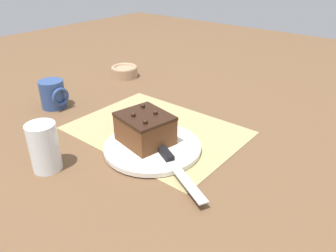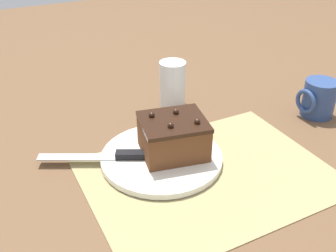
{
  "view_description": "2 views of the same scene",
  "coord_description": "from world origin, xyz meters",
  "px_view_note": "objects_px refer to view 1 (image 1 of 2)",
  "views": [
    {
      "loc": [
        0.53,
        -0.61,
        0.44
      ],
      "look_at": [
        0.1,
        -0.07,
        0.07
      ],
      "focal_mm": 35.0,
      "sensor_mm": 36.0,
      "label": 1
    },
    {
      "loc": [
        0.34,
        0.5,
        0.47
      ],
      "look_at": [
        0.04,
        -0.09,
        0.08
      ],
      "focal_mm": 42.0,
      "sensor_mm": 36.0,
      "label": 2
    }
  ],
  "objects_px": {
    "serving_knife": "(171,161)",
    "small_bowl": "(124,71)",
    "chocolate_cake": "(145,128)",
    "cake_plate": "(153,147)",
    "drinking_glass": "(44,147)",
    "coffee_mug": "(53,94)"
  },
  "relations": [
    {
      "from": "cake_plate",
      "to": "drinking_glass",
      "type": "height_order",
      "value": "drinking_glass"
    },
    {
      "from": "drinking_glass",
      "to": "coffee_mug",
      "type": "height_order",
      "value": "drinking_glass"
    },
    {
      "from": "coffee_mug",
      "to": "drinking_glass",
      "type": "bearing_deg",
      "value": -36.34
    },
    {
      "from": "cake_plate",
      "to": "small_bowl",
      "type": "height_order",
      "value": "small_bowl"
    },
    {
      "from": "chocolate_cake",
      "to": "serving_knife",
      "type": "height_order",
      "value": "chocolate_cake"
    },
    {
      "from": "cake_plate",
      "to": "serving_knife",
      "type": "distance_m",
      "value": 0.09
    },
    {
      "from": "serving_knife",
      "to": "small_bowl",
      "type": "distance_m",
      "value": 0.67
    },
    {
      "from": "serving_knife",
      "to": "chocolate_cake",
      "type": "bearing_deg",
      "value": -80.26
    },
    {
      "from": "coffee_mug",
      "to": "chocolate_cake",
      "type": "bearing_deg",
      "value": 0.58
    },
    {
      "from": "cake_plate",
      "to": "coffee_mug",
      "type": "bearing_deg",
      "value": -179.68
    },
    {
      "from": "drinking_glass",
      "to": "coffee_mug",
      "type": "distance_m",
      "value": 0.35
    },
    {
      "from": "cake_plate",
      "to": "serving_knife",
      "type": "relative_size",
      "value": 1.15
    },
    {
      "from": "chocolate_cake",
      "to": "small_bowl",
      "type": "bearing_deg",
      "value": 141.35
    },
    {
      "from": "chocolate_cake",
      "to": "drinking_glass",
      "type": "distance_m",
      "value": 0.24
    },
    {
      "from": "serving_knife",
      "to": "drinking_glass",
      "type": "height_order",
      "value": "drinking_glass"
    },
    {
      "from": "drinking_glass",
      "to": "coffee_mug",
      "type": "relative_size",
      "value": 1.29
    },
    {
      "from": "chocolate_cake",
      "to": "drinking_glass",
      "type": "xyz_separation_m",
      "value": [
        -0.11,
        -0.21,
        0.0
      ]
    },
    {
      "from": "small_bowl",
      "to": "coffee_mug",
      "type": "height_order",
      "value": "coffee_mug"
    },
    {
      "from": "cake_plate",
      "to": "small_bowl",
      "type": "xyz_separation_m",
      "value": [
        -0.46,
        0.35,
        0.01
      ]
    },
    {
      "from": "drinking_glass",
      "to": "small_bowl",
      "type": "bearing_deg",
      "value": 119.98
    },
    {
      "from": "serving_knife",
      "to": "drinking_glass",
      "type": "relative_size",
      "value": 1.86
    },
    {
      "from": "small_bowl",
      "to": "serving_knife",
      "type": "bearing_deg",
      "value": -34.96
    }
  ]
}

